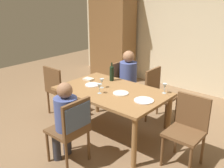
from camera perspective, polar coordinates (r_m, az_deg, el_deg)
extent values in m
plane|color=#846647|center=(4.18, 0.00, -11.06)|extent=(10.00, 10.00, 0.00)
cube|color=beige|center=(5.98, 17.44, 11.24)|extent=(6.40, 0.12, 2.70)
cube|color=brown|center=(6.65, 0.06, 10.26)|extent=(1.10, 0.56, 2.10)
cube|color=olive|center=(3.86, 0.00, -1.68)|extent=(1.63, 1.03, 0.04)
cylinder|color=olive|center=(4.22, -11.76, -5.69)|extent=(0.07, 0.07, 0.71)
cylinder|color=olive|center=(3.30, 4.99, -13.00)|extent=(0.07, 0.07, 0.71)
cylinder|color=olive|center=(4.77, -3.37, -2.29)|extent=(0.07, 0.07, 0.71)
cylinder|color=olive|center=(3.97, 12.56, -7.44)|extent=(0.07, 0.07, 0.71)
cylinder|color=brown|center=(3.57, -14.15, -13.48)|extent=(0.04, 0.04, 0.44)
cylinder|color=brown|center=(3.76, -9.40, -11.26)|extent=(0.04, 0.04, 0.44)
cylinder|color=brown|center=(3.31, -10.10, -16.03)|extent=(0.04, 0.04, 0.44)
cylinder|color=brown|center=(3.51, -5.24, -13.43)|extent=(0.04, 0.04, 0.44)
cube|color=brown|center=(3.41, -9.96, -10.11)|extent=(0.44, 0.44, 0.04)
cube|color=brown|center=(3.16, -7.85, -7.56)|extent=(0.04, 0.44, 0.44)
cube|color=#4C5B75|center=(3.15, -7.87, -7.20)|extent=(0.07, 0.40, 0.31)
cylinder|color=brown|center=(4.95, 6.59, -3.22)|extent=(0.04, 0.04, 0.44)
cylinder|color=brown|center=(4.67, 3.97, -4.61)|extent=(0.04, 0.04, 0.44)
cylinder|color=brown|center=(5.16, 3.09, -2.17)|extent=(0.04, 0.04, 0.44)
cylinder|color=brown|center=(4.88, 0.38, -3.44)|extent=(0.04, 0.04, 0.44)
cube|color=brown|center=(4.82, 3.57, -0.70)|extent=(0.44, 0.44, 0.04)
cube|color=brown|center=(4.86, 1.74, 2.48)|extent=(0.04, 0.44, 0.44)
cylinder|color=brown|center=(5.10, -10.56, -2.75)|extent=(0.04, 0.04, 0.44)
cylinder|color=brown|center=(4.83, -7.67, -3.88)|extent=(0.04, 0.04, 0.44)
cylinder|color=brown|center=(4.89, -13.99, -4.01)|extent=(0.04, 0.04, 0.44)
cylinder|color=brown|center=(4.61, -11.17, -5.28)|extent=(0.04, 0.04, 0.44)
cube|color=brown|center=(4.76, -11.03, -1.30)|extent=(0.44, 0.44, 0.04)
cube|color=brown|center=(4.57, -13.16, 0.83)|extent=(0.44, 0.04, 0.44)
cylinder|color=brown|center=(3.32, 17.04, -16.52)|extent=(0.04, 0.04, 0.44)
cylinder|color=brown|center=(3.45, 11.11, -14.47)|extent=(0.04, 0.04, 0.44)
cylinder|color=brown|center=(3.62, 19.57, -13.53)|extent=(0.04, 0.04, 0.44)
cylinder|color=brown|center=(3.74, 14.07, -11.80)|extent=(0.04, 0.04, 0.44)
cube|color=brown|center=(3.40, 15.82, -10.64)|extent=(0.44, 0.44, 0.04)
cube|color=brown|center=(3.46, 17.61, -5.83)|extent=(0.44, 0.04, 0.44)
cylinder|color=brown|center=(4.63, 14.17, -5.43)|extent=(0.04, 0.04, 0.44)
cylinder|color=brown|center=(4.32, 11.87, -7.11)|extent=(0.04, 0.04, 0.44)
cylinder|color=brown|center=(4.79, 10.11, -4.25)|extent=(0.04, 0.04, 0.44)
cylinder|color=brown|center=(4.49, 7.62, -5.78)|extent=(0.04, 0.04, 0.44)
cube|color=brown|center=(4.45, 11.14, -2.82)|extent=(0.44, 0.44, 0.04)
cube|color=brown|center=(4.46, 9.12, 0.65)|extent=(0.04, 0.44, 0.44)
cylinder|color=#33333D|center=(3.57, -12.32, -13.06)|extent=(0.11, 0.11, 0.46)
cylinder|color=#33333D|center=(3.66, -10.09, -12.00)|extent=(0.11, 0.11, 0.46)
cylinder|color=#475699|center=(3.30, -10.19, -6.68)|extent=(0.30, 0.30, 0.45)
sphere|color=#996B4C|center=(3.17, -10.54, -1.40)|extent=(0.20, 0.20, 0.20)
cylinder|color=#33333D|center=(4.90, 5.57, -3.32)|extent=(0.12, 0.12, 0.46)
cylinder|color=#33333D|center=(4.76, 4.25, -4.01)|extent=(0.12, 0.12, 0.46)
cylinder|color=#475699|center=(4.74, 3.63, 2.05)|extent=(0.32, 0.32, 0.49)
sphere|color=#996B4C|center=(4.65, 3.72, 6.15)|extent=(0.21, 0.21, 0.21)
cylinder|color=black|center=(4.25, -0.05, 2.10)|extent=(0.07, 0.07, 0.20)
sphere|color=black|center=(4.21, -0.05, 3.59)|extent=(0.07, 0.07, 0.07)
cylinder|color=black|center=(4.20, -0.05, 4.26)|extent=(0.03, 0.03, 0.08)
cylinder|color=silver|center=(3.95, -2.26, -0.82)|extent=(0.06, 0.06, 0.00)
cylinder|color=silver|center=(3.94, -2.26, -0.31)|extent=(0.01, 0.01, 0.07)
cone|color=silver|center=(3.91, -2.28, 0.69)|extent=(0.07, 0.07, 0.07)
cylinder|color=silver|center=(3.74, -2.81, -2.06)|extent=(0.06, 0.06, 0.00)
cylinder|color=silver|center=(3.72, -2.82, -1.53)|extent=(0.01, 0.01, 0.07)
cone|color=silver|center=(3.70, -2.83, -0.49)|extent=(0.07, 0.07, 0.07)
cylinder|color=silver|center=(3.81, 11.59, -1.99)|extent=(0.06, 0.06, 0.00)
cylinder|color=silver|center=(3.80, 11.62, -1.47)|extent=(0.01, 0.01, 0.07)
cone|color=silver|center=(3.78, 11.70, -0.45)|extent=(0.07, 0.07, 0.07)
cylinder|color=white|center=(3.50, 7.13, -3.66)|extent=(0.27, 0.27, 0.01)
cylinder|color=white|center=(4.07, -4.41, -0.18)|extent=(0.23, 0.23, 0.01)
cylinder|color=silver|center=(3.72, 1.97, -2.05)|extent=(0.23, 0.23, 0.01)
cube|color=beige|center=(4.32, -5.29, 1.09)|extent=(0.17, 0.13, 0.03)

